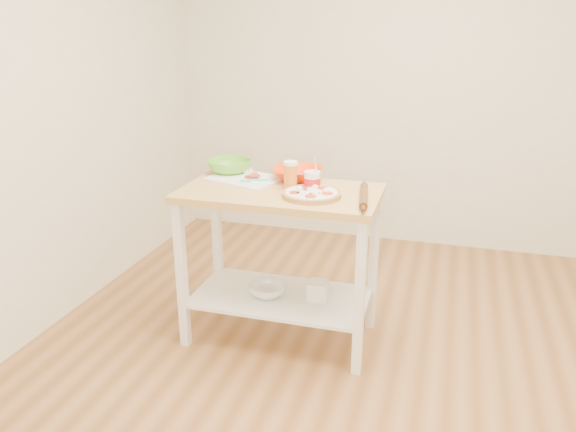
% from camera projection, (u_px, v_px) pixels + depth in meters
% --- Properties ---
extents(room_shell, '(4.04, 4.54, 2.74)m').
position_uv_depth(room_shell, '(388.00, 130.00, 2.29)').
color(room_shell, '#A16C3B').
rests_on(room_shell, ground).
extents(prep_island, '(1.09, 0.60, 0.90)m').
position_uv_depth(prep_island, '(280.00, 234.00, 3.13)').
color(prep_island, tan).
rests_on(prep_island, ground).
extents(pizza, '(0.31, 0.31, 0.05)m').
position_uv_depth(pizza, '(312.00, 194.00, 2.93)').
color(pizza, tan).
rests_on(pizza, prep_island).
extents(cutting_board, '(0.47, 0.41, 0.04)m').
position_uv_depth(cutting_board, '(246.00, 178.00, 3.25)').
color(cutting_board, white).
rests_on(cutting_board, prep_island).
extents(spatula, '(0.15, 0.08, 0.01)m').
position_uv_depth(spatula, '(253.00, 180.00, 3.17)').
color(spatula, '#3ACCB3').
rests_on(spatula, cutting_board).
extents(knife, '(0.27, 0.09, 0.01)m').
position_uv_depth(knife, '(233.00, 169.00, 3.41)').
color(knife, silver).
rests_on(knife, cutting_board).
extents(orange_bowl, '(0.32, 0.32, 0.07)m').
position_uv_depth(orange_bowl, '(298.00, 174.00, 3.24)').
color(orange_bowl, '#F63C06').
rests_on(orange_bowl, prep_island).
extents(green_bowl, '(0.31, 0.31, 0.08)m').
position_uv_depth(green_bowl, '(230.00, 167.00, 3.37)').
color(green_bowl, '#67B931').
rests_on(green_bowl, prep_island).
extents(beer_pint, '(0.08, 0.08, 0.15)m').
position_uv_depth(beer_pint, '(291.00, 175.00, 3.04)').
color(beer_pint, orange).
rests_on(beer_pint, prep_island).
extents(yogurt_tub, '(0.09, 0.09, 0.19)m').
position_uv_depth(yogurt_tub, '(312.00, 181.00, 3.02)').
color(yogurt_tub, white).
rests_on(yogurt_tub, prep_island).
extents(rolling_pin, '(0.10, 0.37, 0.04)m').
position_uv_depth(rolling_pin, '(364.00, 196.00, 2.87)').
color(rolling_pin, '#603315').
rests_on(rolling_pin, prep_island).
extents(shelf_glass_bowl, '(0.24, 0.24, 0.07)m').
position_uv_depth(shelf_glass_bowl, '(267.00, 290.00, 3.25)').
color(shelf_glass_bowl, silver).
rests_on(shelf_glass_bowl, prep_island).
extents(shelf_bin, '(0.11, 0.11, 0.11)m').
position_uv_depth(shelf_bin, '(318.00, 290.00, 3.20)').
color(shelf_bin, white).
rests_on(shelf_bin, prep_island).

